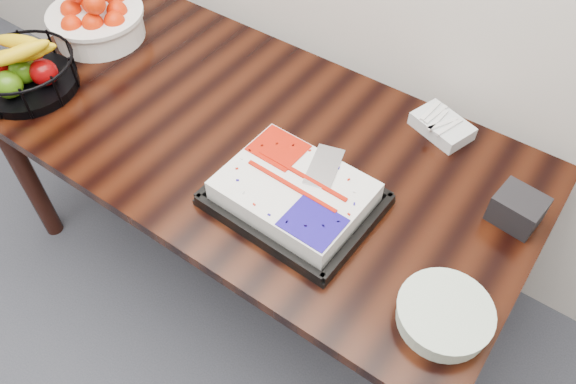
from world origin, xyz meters
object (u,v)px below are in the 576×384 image
Objects in this scene: fruit_basket at (23,70)px; cake_tray at (295,194)px; tangerine_bowl at (95,14)px; table at (249,151)px; plate_stack at (444,315)px; napkin_box at (518,209)px.

cake_tray is at bearing 6.00° from fruit_basket.
fruit_basket is (-1.00, -0.11, 0.03)m from cake_tray.
table is at bearing -6.43° from tangerine_bowl.
fruit_basket reaches higher than plate_stack.
tangerine_bowl is 1.56m from plate_stack.
cake_tray reaches higher than napkin_box.
table is 0.82m from napkin_box.
tangerine_bowl reaches higher than napkin_box.
cake_tray reaches higher than table.
cake_tray reaches higher than plate_stack.
fruit_basket is 1.49m from plate_stack.
fruit_basket is (0.03, -0.34, -0.02)m from tangerine_bowl.
fruit_basket is 1.49× the size of plate_stack.
cake_tray is 1.34× the size of fruit_basket.
napkin_box is at bearing 10.65° from table.
plate_stack reaches higher than table.
fruit_basket reaches higher than cake_tray.
table is 3.96× the size of cake_tray.
plate_stack is at bearing -93.75° from napkin_box.
cake_tray is 0.60m from napkin_box.
tangerine_bowl is 1.01× the size of fruit_basket.
cake_tray is 2.00× the size of plate_stack.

